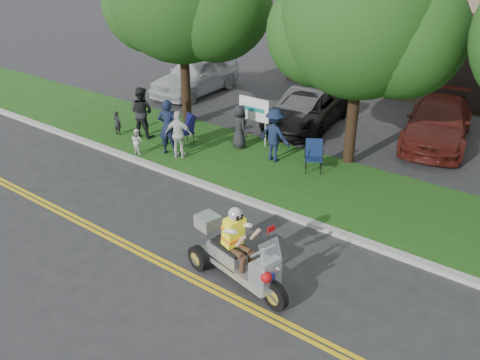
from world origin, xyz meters
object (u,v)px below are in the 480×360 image
Objects in this scene: lawn_chair_a at (187,128)px; spectator_adult_mid at (142,112)px; parked_car_mid at (306,110)px; parked_car_right at (438,122)px; trike_scooter at (237,257)px; spectator_adult_left at (168,127)px; parked_car_far_left at (196,75)px; lawn_chair_b at (314,153)px; parked_car_left at (304,108)px; spectator_adult_right at (179,135)px.

lawn_chair_a is 0.58× the size of spectator_adult_mid.
spectator_adult_mid is at bearing -139.56° from parked_car_mid.
parked_car_mid is at bearing -174.93° from parked_car_right.
spectator_adult_mid reaches higher than trike_scooter.
parked_car_far_left is at bearing -82.44° from spectator_adult_left.
lawn_chair_b is 0.20× the size of parked_car_far_left.
parked_car_far_left is (-4.42, 6.23, -0.18)m from spectator_adult_left.
parked_car_far_left is 1.21× the size of parked_car_left.
parked_car_left is at bearing -177.17° from parked_car_right.
spectator_adult_left reaches higher than parked_car_right.
spectator_adult_right is (0.51, -0.02, -0.14)m from spectator_adult_left.
parked_car_mid reaches higher than lawn_chair_b.
spectator_adult_mid is at bearing -133.35° from parked_car_left.
trike_scooter reaches higher than lawn_chair_b.
spectator_adult_right is 0.30× the size of parked_car_right.
parked_car_right is at bearing 34.37° from lawn_chair_b.
lawn_chair_b is at bearing -60.77° from parked_car_left.
spectator_adult_left reaches higher than lawn_chair_a.
lawn_chair_a is 1.07m from spectator_adult_left.
trike_scooter is 7.98m from lawn_chair_a.
spectator_adult_right is 0.33× the size of parked_car_mid.
trike_scooter is 1.49× the size of spectator_adult_mid.
lawn_chair_b is at bearing -178.21° from spectator_adult_right.
parked_car_right is at bearing -154.50° from spectator_adult_right.
spectator_adult_mid reaches higher than lawn_chair_b.
spectator_adult_mid is (-6.45, -1.22, 0.36)m from lawn_chair_b.
trike_scooter is 0.52× the size of parked_car_right.
parked_car_far_left reaches higher than parked_car_left.
parked_car_right reaches higher than parked_car_left.
spectator_adult_left reaches higher than parked_car_left.
parked_car_far_left is 6.38m from parked_car_left.
lawn_chair_a is 0.67× the size of spectator_adult_right.
spectator_adult_right is (2.42, -0.59, -0.13)m from spectator_adult_mid.
parked_car_left is (-4.14, 9.59, 0.06)m from trike_scooter.
lawn_chair_a is 6.78m from parked_car_far_left.
parked_car_left reaches higher than lawn_chair_b.
parked_car_left is at bearing -136.95° from spectator_adult_left.
parked_car_left is (-2.61, 3.75, 0.02)m from lawn_chair_b.
spectator_adult_mid is 10.65m from parked_car_right.
trike_scooter is at bearing 121.69° from spectator_adult_right.
parked_car_mid is (1.58, 5.41, -0.22)m from spectator_adult_right.
spectator_adult_mid reaches higher than spectator_adult_right.
parked_car_left is at bearing 125.20° from trike_scooter.
trike_scooter is at bearing -21.69° from lawn_chair_a.
parked_car_mid is at bearing -12.47° from parked_car_far_left.
parked_car_right is at bearing -1.99° from parked_car_far_left.
parked_car_right is at bearing -157.78° from spectator_adult_mid.
spectator_adult_left is at bearing 158.07° from trike_scooter.
parked_car_left reaches higher than lawn_chair_a.
trike_scooter is at bearing -49.50° from parked_car_far_left.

